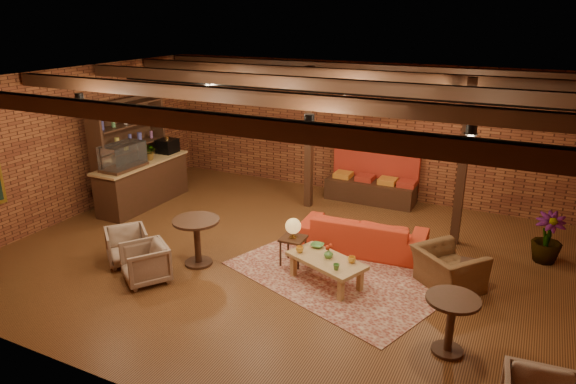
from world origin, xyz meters
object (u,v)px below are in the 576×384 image
at_px(armchair_right, 449,263).
at_px(side_table_book, 473,265).
at_px(sofa, 363,234).
at_px(armchair_a, 127,244).
at_px(armchair_b, 145,261).
at_px(round_table_left, 197,234).
at_px(side_table_lamp, 293,230).
at_px(plant_tall, 557,189).
at_px(round_table_right, 451,316).
at_px(coffee_table, 326,261).

relative_size(armchair_right, side_table_book, 2.16).
height_order(sofa, side_table_book, sofa).
bearing_deg(armchair_a, armchair_b, -76.64).
distance_m(round_table_left, armchair_a, 1.31).
height_order(armchair_a, side_table_book, armchair_a).
relative_size(sofa, armchair_right, 2.33).
distance_m(side_table_lamp, armchair_right, 2.66).
distance_m(armchair_a, plant_tall, 7.63).
bearing_deg(side_table_book, armchair_b, -156.30).
bearing_deg(round_table_right, plant_tall, 72.30).
distance_m(sofa, side_table_lamp, 1.47).
distance_m(round_table_left, armchair_b, 1.01).
distance_m(side_table_lamp, round_table_left, 1.70).
bearing_deg(round_table_left, side_table_lamp, 25.99).
height_order(coffee_table, round_table_left, round_table_left).
height_order(coffee_table, round_table_right, round_table_right).
xyz_separation_m(side_table_lamp, round_table_right, (2.94, -1.37, -0.12)).
xyz_separation_m(side_table_lamp, side_table_book, (2.98, 0.53, -0.26)).
bearing_deg(armchair_b, round_table_right, 38.11).
height_order(coffee_table, side_table_book, coffee_table).
xyz_separation_m(armchair_a, armchair_right, (5.35, 1.63, 0.09)).
xyz_separation_m(round_table_right, plant_tall, (1.11, 3.48, 0.85)).
bearing_deg(side_table_lamp, coffee_table, -25.35).
height_order(sofa, side_table_lamp, side_table_lamp).
bearing_deg(round_table_left, armchair_a, -157.48).
relative_size(side_table_book, round_table_right, 0.57).
bearing_deg(coffee_table, sofa, 83.95).
height_order(sofa, armchair_right, armchair_right).
bearing_deg(side_table_book, round_table_right, -91.18).
bearing_deg(plant_tall, armchair_b, -148.10).
xyz_separation_m(armchair_b, plant_tall, (6.01, 3.74, 1.04)).
bearing_deg(side_table_book, side_table_lamp, -169.91).
height_order(sofa, round_table_left, round_table_left).
bearing_deg(side_table_lamp, armchair_b, -140.06).
bearing_deg(coffee_table, armchair_a, -166.05).
xyz_separation_m(sofa, armchair_b, (-2.89, -2.73, 0.02)).
distance_m(armchair_b, plant_tall, 7.15).
bearing_deg(side_table_lamp, armchair_a, -155.50).
relative_size(coffee_table, round_table_right, 1.78).
distance_m(side_table_lamp, armchair_b, 2.57).
xyz_separation_m(armchair_a, round_table_right, (5.66, -0.13, 0.19)).
height_order(armchair_b, plant_tall, plant_tall).
distance_m(armchair_a, side_table_book, 5.97).
bearing_deg(round_table_left, plant_tall, 27.04).
relative_size(armchair_a, armchair_b, 0.98).
bearing_deg(coffee_table, round_table_left, -170.76).
bearing_deg(plant_tall, round_table_right, -107.70).
bearing_deg(round_table_right, sofa, 129.17).
distance_m(side_table_lamp, side_table_book, 3.04).
bearing_deg(side_table_lamp, side_table_book, 10.09).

